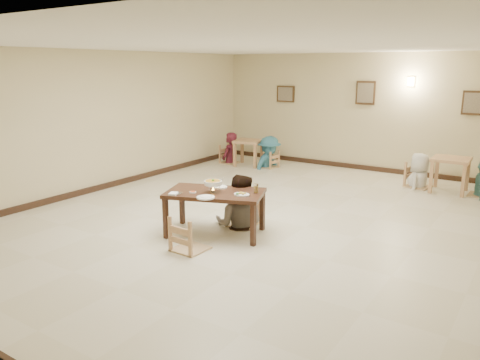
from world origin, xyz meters
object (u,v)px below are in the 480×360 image
Objects in this scene: curry_warmer at (213,183)px; bg_chair_rl at (420,164)px; chair_near at (190,218)px; bg_chair_lr at (269,151)px; bg_table_left at (249,145)px; bg_table_right at (451,164)px; main_diner at (239,175)px; drink_glass at (256,189)px; bg_diner_a at (230,132)px; bg_chair_ll at (230,146)px; bg_diner_b at (269,136)px; chair_far at (243,196)px; main_table at (215,196)px; bg_diner_c at (421,153)px.

curry_warmer is 5.43m from bg_chair_rl.
chair_near is 0.94× the size of bg_chair_rl.
chair_near is at bearing 29.16° from bg_chair_lr.
bg_table_right is at bearing 0.55° from bg_table_left.
bg_chair_rl reaches higher than bg_table_right.
main_diner is at bearing 81.54° from curry_warmer.
bg_diner_a reaches higher than drink_glass.
curry_warmer is at bearing -145.96° from bg_chair_ll.
bg_diner_b is (-3.87, -0.05, 0.32)m from bg_chair_rl.
chair_far is 7.15× the size of drink_glass.
bg_chair_ll is (-3.17, 4.27, -0.41)m from main_diner.
chair_near is at bearing -148.60° from bg_chair_ll.
bg_diner_a is (-3.08, 4.84, 0.23)m from main_table.
curry_warmer is 5.33m from bg_chair_lr.
drink_glass reaches higher than main_table.
bg_table_left is 0.50× the size of bg_diner_b.
bg_diner_a reaches higher than bg_chair_ll.
curry_warmer is 5.79m from bg_chair_ll.
bg_diner_b is (-1.97, 4.28, 0.34)m from chair_far.
bg_chair_rl is at bearing 1.63° from bg_table_left.
bg_diner_b is 1.10× the size of bg_diner_c.
bg_chair_ll reaches higher than bg_table_left.
drink_glass is 5.50m from bg_table_left.
bg_chair_ll is 0.91× the size of bg_chair_rl.
bg_table_left is 0.63m from bg_chair_lr.
bg_diner_c is (5.09, 0.15, -0.10)m from bg_diner_a.
chair_far reaches higher than curry_warmer.
bg_diner_a is (-3.17, 4.27, -0.02)m from main_diner.
chair_far is 4.74m from bg_diner_c.
drink_glass is 0.09× the size of bg_diner_c.
chair_near is 6.18m from bg_table_left.
main_diner is 2.32× the size of bg_table_right.
drink_glass is at bearing 6.30° from main_table.
drink_glass is 0.13× the size of bg_chair_rl.
main_table is at bearing 84.33° from curry_warmer.
bg_diner_a is at bearing -72.28° from main_diner.
bg_diner_c is at bearing 73.21° from drink_glass.
bg_table_left is (-2.56, 4.29, -0.32)m from main_diner.
chair_near is at bearing -14.17° from bg_diner_c.
drink_glass is at bearing -12.55° from bg_diner_c.
bg_chair_ll is (-0.61, -0.02, -0.09)m from bg_table_left.
bg_diner_b reaches higher than bg_chair_ll.
drink_glass is 0.08× the size of bg_diner_a.
drink_glass is at bearing 38.03° from bg_chair_lr.
bg_chair_ll reaches higher than main_table.
drink_glass is 0.08× the size of bg_diner_b.
bg_diner_a is (0.00, 0.00, 0.39)m from bg_chair_ll.
bg_chair_lr is at bearing 86.72° from bg_diner_a.
bg_chair_ll is at bearing -84.07° from bg_diner_c.
chair_near reaches higher than bg_chair_lr.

